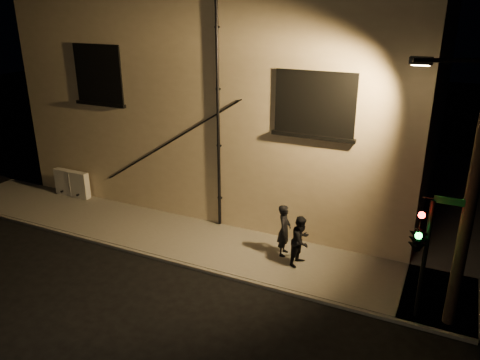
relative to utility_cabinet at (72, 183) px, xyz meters
The scene contains 8 objects.
ground 9.29m from the utility_cabinet, 16.95° to the right, with size 90.00×90.00×0.00m, color black.
sidewalk 10.24m from the utility_cabinet, ahead, with size 21.00×16.00×0.12m.
building 9.37m from the utility_cabinet, 47.04° to the left, with size 16.20×12.23×8.80m.
utility_cabinet is the anchor object (origin of this frame).
pedestrian_a 10.04m from the utility_cabinet, ahead, with size 0.64×0.42×1.75m, color black.
pedestrian_b 10.76m from the utility_cabinet, ahead, with size 0.80×0.62×1.64m, color black.
traffic_signal 14.46m from the utility_cabinet, 10.09° to the right, with size 1.20×2.03×3.47m.
streetlamp_pole 15.53m from the utility_cabinet, ahead, with size 2.02×1.39×7.19m.
Camera 1 is at (5.73, -11.09, 7.88)m, focal length 35.00 mm.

